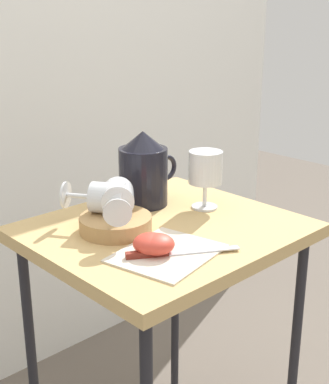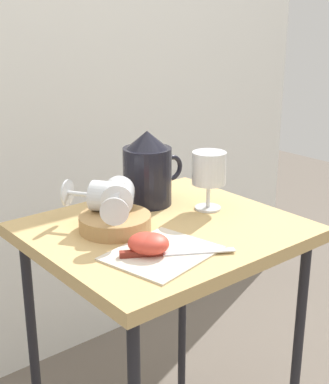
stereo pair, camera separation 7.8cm
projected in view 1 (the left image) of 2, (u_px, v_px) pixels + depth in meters
The scene contains 11 objects.
curtain_drape at pixel (11, 81), 1.59m from camera, with size 2.40×0.03×1.93m, color white.
table at pixel (164, 253), 1.24m from camera, with size 0.57×0.50×0.70m.
linen_napkin at pixel (167, 253), 1.07m from camera, with size 0.21×0.17×0.00m, color beige.
basket_tray at pixel (116, 224), 1.18m from camera, with size 0.16×0.16×0.04m, color #AD8451.
pitcher at pixel (144, 175), 1.33m from camera, with size 0.17×0.12×0.19m.
wine_glass_upright at pixel (205, 170), 1.30m from camera, with size 0.08×0.08×0.14m.
wine_glass_tipped_near at pixel (106, 198), 1.19m from camera, with size 0.13×0.15×0.07m.
wine_glass_tipped_far at pixel (118, 198), 1.19m from camera, with size 0.14×0.15×0.07m.
apple_half_left at pixel (151, 243), 1.07m from camera, with size 0.07×0.07×0.04m, color #CC3D2D.
apple_half_right at pixel (157, 244), 1.06m from camera, with size 0.07×0.07×0.04m, color #CC3D2D.
knife at pixel (166, 253), 1.06m from camera, with size 0.21×0.13×0.01m.
Camera 1 is at (-0.78, -0.82, 1.16)m, focal length 50.66 mm.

